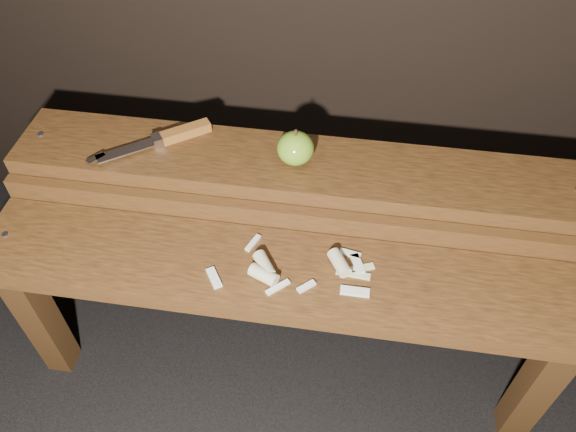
# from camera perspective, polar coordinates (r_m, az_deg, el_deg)

# --- Properties ---
(ground) EXTENTS (60.00, 60.00, 0.00)m
(ground) POSITION_cam_1_polar(r_m,az_deg,el_deg) (1.46, -0.37, -13.77)
(ground) COLOR black
(bench_front_tier) EXTENTS (1.20, 0.20, 0.42)m
(bench_front_tier) POSITION_cam_1_polar(r_m,az_deg,el_deg) (1.12, -0.94, -7.85)
(bench_front_tier) COLOR #331E0C
(bench_front_tier) RESTS_ON ground
(bench_rear_tier) EXTENTS (1.20, 0.21, 0.50)m
(bench_rear_tier) POSITION_cam_1_polar(r_m,az_deg,el_deg) (1.22, 0.75, 2.49)
(bench_rear_tier) COLOR #331E0C
(bench_rear_tier) RESTS_ON ground
(apple) EXTENTS (0.08, 0.08, 0.08)m
(apple) POSITION_cam_1_polar(r_m,az_deg,el_deg) (1.14, 0.76, 6.90)
(apple) COLOR olive
(apple) RESTS_ON bench_rear_tier
(knife) EXTENTS (0.23, 0.17, 0.02)m
(knife) POSITION_cam_1_polar(r_m,az_deg,el_deg) (1.23, -11.86, 7.90)
(knife) COLOR brown
(knife) RESTS_ON bench_rear_tier
(apple_scraps) EXTENTS (0.32, 0.14, 0.03)m
(apple_scraps) POSITION_cam_1_polar(r_m,az_deg,el_deg) (1.06, 0.79, -5.38)
(apple_scraps) COLOR beige
(apple_scraps) RESTS_ON bench_front_tier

